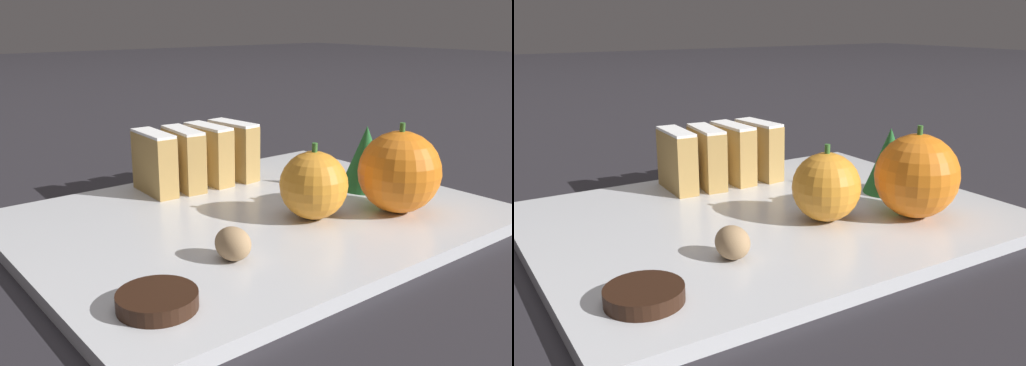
{
  "view_description": "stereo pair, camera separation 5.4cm",
  "coord_description": "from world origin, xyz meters",
  "views": [
    {
      "loc": [
        0.41,
        -0.32,
        0.19
      ],
      "look_at": [
        0.0,
        0.0,
        0.04
      ],
      "focal_mm": 40.0,
      "sensor_mm": 36.0,
      "label": 1
    },
    {
      "loc": [
        0.44,
        -0.28,
        0.19
      ],
      "look_at": [
        0.0,
        0.0,
        0.04
      ],
      "focal_mm": 40.0,
      "sensor_mm": 36.0,
      "label": 2
    }
  ],
  "objects": [
    {
      "name": "stollen_slice_fourth",
      "position": [
        -0.12,
        0.06,
        0.04
      ],
      "size": [
        0.07,
        0.03,
        0.07
      ],
      "color": "tan",
      "rests_on": "serving_platter"
    },
    {
      "name": "walnut",
      "position": [
        0.07,
        -0.08,
        0.03
      ],
      "size": [
        0.03,
        0.03,
        0.03
      ],
      "color": "tan",
      "rests_on": "serving_platter"
    },
    {
      "name": "evergreen_sprig",
      "position": [
        0.01,
        0.14,
        0.05
      ],
      "size": [
        0.05,
        0.05,
        0.07
      ],
      "color": "#23662D",
      "rests_on": "serving_platter"
    },
    {
      "name": "serving_platter",
      "position": [
        0.0,
        0.0,
        0.01
      ],
      "size": [
        0.34,
        0.44,
        0.01
      ],
      "color": "silver",
      "rests_on": "ground_plane"
    },
    {
      "name": "ground_plane",
      "position": [
        0.0,
        0.0,
        0.0
      ],
      "size": [
        6.0,
        6.0,
        0.0
      ],
      "primitive_type": "plane",
      "color": "#28262B"
    },
    {
      "name": "stollen_slice_second",
      "position": [
        -0.12,
        -0.01,
        0.04
      ],
      "size": [
        0.07,
        0.03,
        0.07
      ],
      "color": "tan",
      "rests_on": "serving_platter"
    },
    {
      "name": "orange_near",
      "position": [
        0.04,
        0.03,
        0.04
      ],
      "size": [
        0.06,
        0.06,
        0.07
      ],
      "color": "orange",
      "rests_on": "serving_platter"
    },
    {
      "name": "chocolate_cookie",
      "position": [
        0.11,
        -0.17,
        0.02
      ],
      "size": [
        0.05,
        0.05,
        0.01
      ],
      "color": "black",
      "rests_on": "serving_platter"
    },
    {
      "name": "stollen_slice_third",
      "position": [
        -0.12,
        0.02,
        0.04
      ],
      "size": [
        0.07,
        0.03,
        0.07
      ],
      "color": "tan",
      "rests_on": "serving_platter"
    },
    {
      "name": "orange_far",
      "position": [
        0.08,
        0.11,
        0.05
      ],
      "size": [
        0.08,
        0.08,
        0.09
      ],
      "color": "orange",
      "rests_on": "serving_platter"
    },
    {
      "name": "stollen_slice_front",
      "position": [
        -0.12,
        -0.04,
        0.04
      ],
      "size": [
        0.07,
        0.03,
        0.07
      ],
      "color": "tan",
      "rests_on": "serving_platter"
    }
  ]
}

